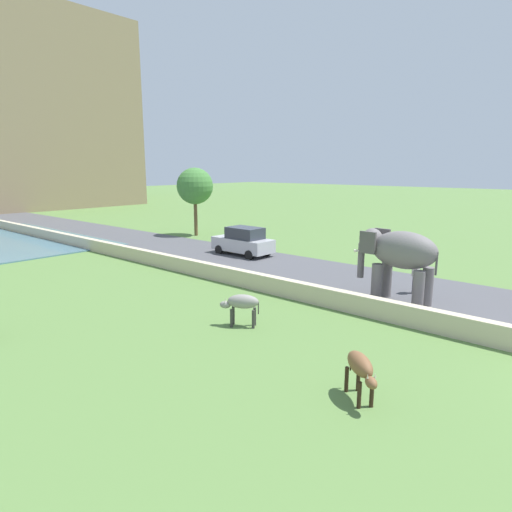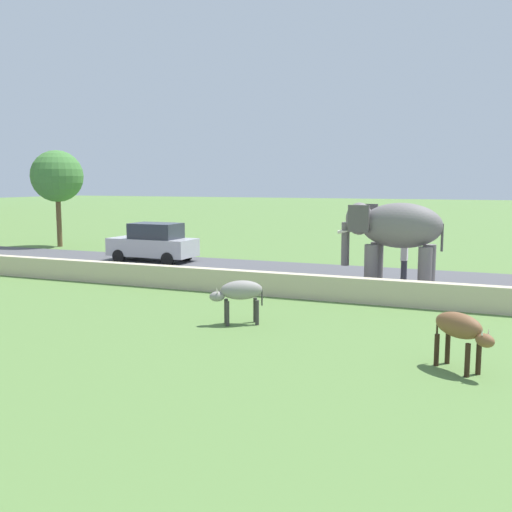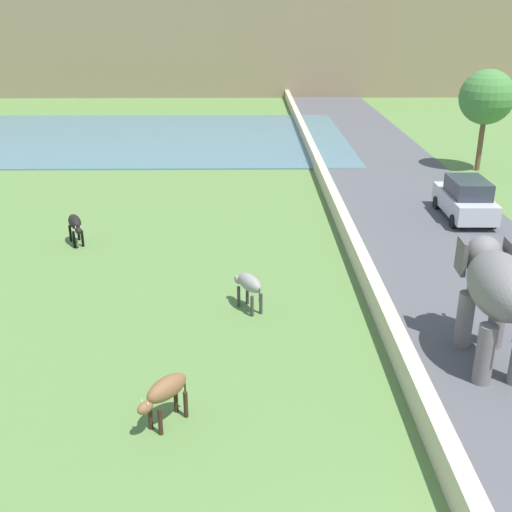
{
  "view_description": "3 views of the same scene",
  "coord_description": "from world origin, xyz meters",
  "px_view_note": "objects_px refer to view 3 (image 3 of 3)",
  "views": [
    {
      "loc": [
        -13.27,
        1.17,
        5.47
      ],
      "look_at": [
        0.5,
        13.07,
        1.74
      ],
      "focal_mm": 30.56,
      "sensor_mm": 36.0,
      "label": 1
    },
    {
      "loc": [
        -16.09,
        5.09,
        3.68
      ],
      "look_at": [
        1.8,
        12.36,
        1.19
      ],
      "focal_mm": 40.59,
      "sensor_mm": 36.0,
      "label": 2
    },
    {
      "loc": [
        -2.64,
        -5.63,
        8.51
      ],
      "look_at": [
        -2.44,
        10.62,
        1.89
      ],
      "focal_mm": 43.27,
      "sensor_mm": 36.0,
      "label": 3
    }
  ],
  "objects_px": {
    "elephant": "(495,289)",
    "cow_brown": "(165,392)",
    "cow_grey": "(249,284)",
    "car_silver": "(466,199)",
    "cow_black": "(75,224)"
  },
  "relations": [
    {
      "from": "cow_brown",
      "to": "cow_black",
      "type": "distance_m",
      "value": 12.02
    },
    {
      "from": "cow_grey",
      "to": "cow_brown",
      "type": "bearing_deg",
      "value": -108.17
    },
    {
      "from": "cow_brown",
      "to": "cow_grey",
      "type": "height_order",
      "value": "same"
    },
    {
      "from": "cow_black",
      "to": "cow_grey",
      "type": "bearing_deg",
      "value": -40.11
    },
    {
      "from": "car_silver",
      "to": "cow_brown",
      "type": "distance_m",
      "value": 17.7
    },
    {
      "from": "elephant",
      "to": "cow_brown",
      "type": "height_order",
      "value": "elephant"
    },
    {
      "from": "cow_brown",
      "to": "cow_grey",
      "type": "distance_m",
      "value": 5.77
    },
    {
      "from": "elephant",
      "to": "cow_grey",
      "type": "height_order",
      "value": "elephant"
    },
    {
      "from": "cow_black",
      "to": "cow_grey",
      "type": "relative_size",
      "value": 1.03
    },
    {
      "from": "car_silver",
      "to": "cow_brown",
      "type": "xyz_separation_m",
      "value": [
        -11.03,
        -13.85,
        -0.06
      ]
    },
    {
      "from": "car_silver",
      "to": "cow_black",
      "type": "bearing_deg",
      "value": -169.88
    },
    {
      "from": "elephant",
      "to": "cow_brown",
      "type": "relative_size",
      "value": 2.71
    },
    {
      "from": "cow_black",
      "to": "car_silver",
      "type": "bearing_deg",
      "value": 10.12
    },
    {
      "from": "elephant",
      "to": "cow_grey",
      "type": "distance_m",
      "value": 6.88
    },
    {
      "from": "car_silver",
      "to": "cow_grey",
      "type": "distance_m",
      "value": 12.45
    }
  ]
}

